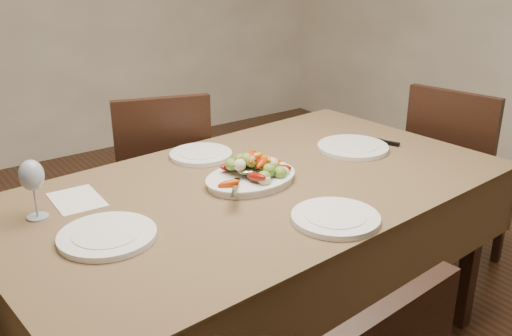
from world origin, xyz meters
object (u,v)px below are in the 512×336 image
object	(u,v)px
chair_far	(161,184)
chair_right	(460,178)
plate_right	(353,148)
plate_left	(107,236)
plate_near	(335,218)
serving_platter	(251,180)
wine_glass	(33,188)
dining_table	(256,275)
plate_far	(201,155)

from	to	relation	value
chair_far	chair_right	distance (m)	1.47
plate_right	plate_left	bearing A→B (deg)	-173.22
plate_left	plate_right	world-z (taller)	same
plate_near	plate_left	bearing A→B (deg)	153.86
serving_platter	wine_glass	bearing A→B (deg)	167.01
plate_near	wine_glass	xyz separation A→B (m)	(-0.74, 0.56, 0.09)
wine_glass	plate_near	bearing A→B (deg)	-37.03
wine_glass	chair_right	bearing A→B (deg)	-5.17
dining_table	wine_glass	bearing A→B (deg)	165.57
chair_far	plate_left	bearing A→B (deg)	73.85
chair_far	wine_glass	distance (m)	1.03
plate_left	plate_right	distance (m)	1.13
dining_table	chair_right	bearing A→B (deg)	0.26
chair_far	plate_near	world-z (taller)	chair_far
plate_right	plate_far	xyz separation A→B (m)	(-0.56, 0.29, 0.00)
plate_far	plate_near	xyz separation A→B (m)	(0.05, -0.73, 0.00)
serving_platter	plate_left	distance (m)	0.59
plate_left	wine_glass	bearing A→B (deg)	115.83
serving_platter	plate_left	xyz separation A→B (m)	(-0.58, -0.09, -0.00)
chair_right	plate_left	size ratio (longest dim) A/B	3.33
plate_right	plate_near	size ratio (longest dim) A/B	1.06
serving_platter	chair_right	bearing A→B (deg)	-0.69
plate_left	plate_right	size ratio (longest dim) A/B	0.97
chair_right	plate_left	xyz separation A→B (m)	(-1.83, -0.08, 0.29)
chair_far	plate_right	size ratio (longest dim) A/B	3.24
plate_near	plate_far	bearing A→B (deg)	93.81
chair_far	plate_left	distance (m)	1.10
chair_right	plate_far	size ratio (longest dim) A/B	3.81
plate_left	plate_near	distance (m)	0.69
chair_far	serving_platter	xyz separation A→B (m)	(-0.02, -0.79, 0.30)
dining_table	chair_far	world-z (taller)	chair_far
dining_table	plate_near	bearing A→B (deg)	-85.20
chair_far	plate_right	xyz separation A→B (m)	(0.53, -0.75, 0.29)
plate_far	plate_left	bearing A→B (deg)	-142.99
dining_table	plate_far	size ratio (longest dim) A/B	7.37
plate_left	plate_far	world-z (taller)	same
plate_left	plate_far	size ratio (longest dim) A/B	1.14
serving_platter	plate_left	size ratio (longest dim) A/B	1.19
chair_far	wine_glass	xyz separation A→B (m)	(-0.72, -0.62, 0.39)
serving_platter	plate_far	distance (m)	0.33
wine_glass	dining_table	bearing A→B (deg)	-14.43
plate_right	dining_table	bearing A→B (deg)	-173.65
chair_right	dining_table	bearing A→B (deg)	77.70
chair_far	serving_platter	size ratio (longest dim) A/B	2.80
chair_far	plate_left	world-z (taller)	chair_far
plate_left	wine_glass	distance (m)	0.30
plate_right	wine_glass	distance (m)	1.26
dining_table	plate_right	distance (m)	0.67
chair_far	chair_right	size ratio (longest dim) A/B	1.00
chair_far	plate_far	xyz separation A→B (m)	(-0.03, -0.45, 0.29)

